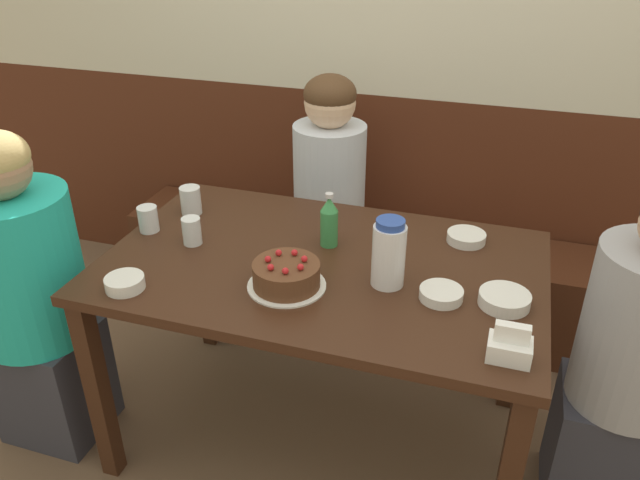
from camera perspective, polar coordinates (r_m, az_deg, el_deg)
The scene contains 18 objects.
ground_plane at distance 2.50m, azimuth 0.16°, elevation -17.23°, with size 12.00×12.00×0.00m, color brown.
back_wall at distance 2.81m, azimuth 7.02°, elevation 17.31°, with size 4.80×0.04×2.50m.
bench_seat at distance 2.99m, azimuth 5.00°, elevation -3.18°, with size 2.40×0.38×0.44m.
dining_table at distance 2.07m, azimuth 0.19°, elevation -4.18°, with size 1.41×0.88×0.77m.
birthday_cake at distance 1.88m, azimuth -3.09°, elevation -3.24°, with size 0.24×0.24×0.10m.
water_pitcher at distance 1.87m, azimuth 6.30°, elevation -1.23°, with size 0.10×0.10×0.22m.
soju_bottle at distance 2.08m, azimuth 0.84°, elevation 1.74°, with size 0.06×0.06×0.19m.
napkin_holder at distance 1.67m, azimuth 16.97°, elevation -9.29°, with size 0.11×0.08×0.11m.
bowl_soup_white at distance 1.88m, azimuth 16.51°, elevation -5.23°, with size 0.15×0.15×0.04m.
bowl_rice_small at distance 1.97m, azimuth -17.42°, elevation -3.77°, with size 0.12×0.12×0.04m.
bowl_side_dish at distance 1.87m, azimuth 11.02°, elevation -4.87°, with size 0.13×0.13×0.03m.
bowl_sauce_shallow at distance 2.19m, azimuth 13.23°, elevation 0.24°, with size 0.13×0.13×0.03m.
glass_water_tall at distance 2.15m, azimuth -11.65°, elevation 0.82°, with size 0.06×0.06×0.09m.
glass_tumbler_short at distance 2.27m, azimuth -15.44°, elevation 1.87°, with size 0.07×0.07×0.09m.
glass_shot_small at distance 2.36m, azimuth -11.74°, elevation 3.56°, with size 0.08×0.08×0.10m.
person_teal_shirt at distance 2.75m, azimuth 0.84°, elevation 2.26°, with size 0.31×0.34×1.19m.
person_pale_blue_shirt at distance 2.37m, azimuth -24.90°, elevation -4.76°, with size 0.38×0.38×1.19m.
person_grey_tee at distance 2.13m, azimuth 26.34°, elevation -10.97°, with size 0.34×0.34×1.14m.
Camera 1 is at (0.52, -1.66, 1.80)m, focal length 35.00 mm.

